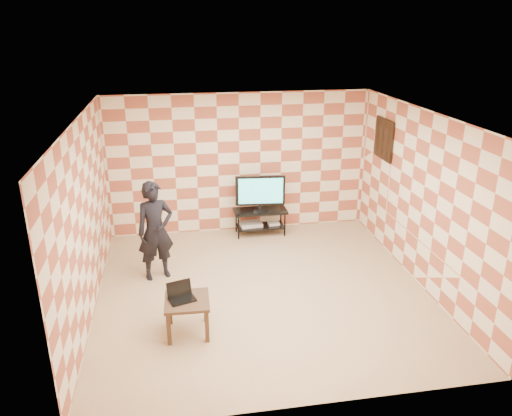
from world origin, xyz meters
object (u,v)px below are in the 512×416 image
object	(u,v)px
tv	(260,191)
side_table	(187,306)
person	(155,231)
tv_stand	(260,216)

from	to	relation	value
tv	side_table	size ratio (longest dim) A/B	1.57
tv	person	world-z (taller)	person
tv_stand	side_table	distance (m)	3.43
tv	side_table	distance (m)	3.46
tv	person	bearing A→B (deg)	-143.93
side_table	person	distance (m)	1.75
tv_stand	side_table	bearing A→B (deg)	-116.44
tv_stand	tv	xyz separation A→B (m)	(0.00, -0.00, 0.51)
side_table	person	world-z (taller)	person
side_table	tv_stand	bearing A→B (deg)	63.56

